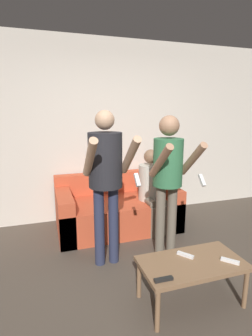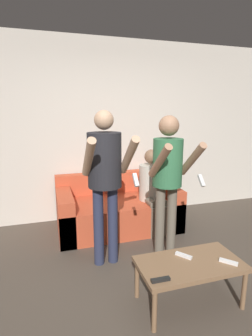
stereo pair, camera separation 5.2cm
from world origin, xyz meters
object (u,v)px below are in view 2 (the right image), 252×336
at_px(person_standing_right, 168,171).
at_px(coffee_table, 190,267).
at_px(remote_far, 184,255).
at_px(couch, 117,209).
at_px(person_seated, 152,186).
at_px(person_standing_left, 105,171).
at_px(remote_near, 161,280).
at_px(remote_mid, 228,262).

bearing_deg(person_standing_right, coffee_table, -101.26).
bearing_deg(remote_far, couch, 96.48).
distance_m(person_standing_right, person_seated, 0.77).
bearing_deg(person_standing_left, remote_near, -78.21).
bearing_deg(remote_far, coffee_table, -82.70).
xyz_separation_m(couch, remote_mid, (0.50, -1.81, 0.14)).
bearing_deg(person_standing_left, person_seated, 39.38).
distance_m(remote_near, remote_far, 0.42).
bearing_deg(person_seated, person_standing_right, -98.28).
xyz_separation_m(person_standing_left, person_seated, (0.81, 0.67, -0.42)).
bearing_deg(remote_near, remote_far, 37.08).
bearing_deg(remote_far, person_seated, 78.95).
height_order(person_seated, remote_near, person_seated).
bearing_deg(couch, remote_mid, -74.62).
height_order(person_standing_left, person_seated, person_standing_left).
distance_m(coffee_table, remote_mid, 0.33).
bearing_deg(coffee_table, couch, 96.52).
bearing_deg(couch, person_standing_left, -111.97).
xyz_separation_m(person_standing_right, person_seated, (0.10, 0.66, -0.37)).
height_order(person_standing_right, remote_far, person_standing_right).
height_order(person_standing_left, remote_mid, person_standing_left).
distance_m(person_seated, coffee_table, 1.53).
xyz_separation_m(couch, person_standing_right, (0.36, -0.88, 0.74)).
distance_m(coffee_table, remote_far, 0.11).
height_order(person_standing_left, coffee_table, person_standing_left).
relative_size(couch, remote_near, 11.11).
height_order(couch, remote_far, couch).
distance_m(person_standing_right, remote_near, 1.25).
xyz_separation_m(person_standing_right, remote_far, (-0.17, -0.72, -0.60)).
bearing_deg(remote_mid, coffee_table, 160.58).
bearing_deg(remote_near, person_standing_right, 62.46).
bearing_deg(person_seated, person_standing_left, -140.62).
distance_m(person_seated, remote_near, 1.76).
distance_m(couch, coffee_table, 1.71).
xyz_separation_m(person_standing_right, remote_near, (-0.51, -0.98, -0.60)).
bearing_deg(remote_near, person_seated, 69.74).
relative_size(couch, person_standing_right, 1.04).
height_order(couch, remote_near, couch).
height_order(couch, coffee_table, couch).
xyz_separation_m(couch, person_standing_left, (-0.36, -0.88, 0.79)).
xyz_separation_m(person_seated, remote_far, (-0.27, -1.39, -0.22)).
xyz_separation_m(coffee_table, remote_mid, (0.30, -0.11, 0.06)).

